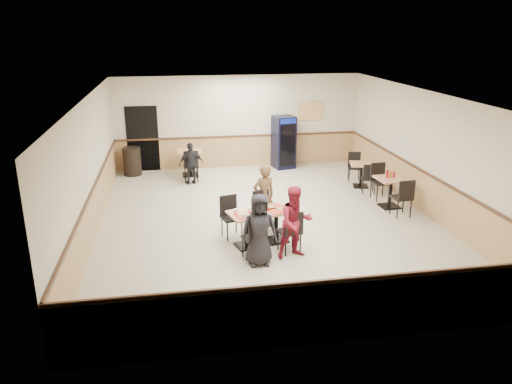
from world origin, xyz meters
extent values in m
plane|color=beige|center=(0.00, 0.00, 0.00)|extent=(10.00, 10.00, 0.00)
plane|color=silver|center=(0.00, 0.00, 3.00)|extent=(10.00, 10.00, 0.00)
plane|color=beige|center=(0.00, 5.00, 1.50)|extent=(8.00, 0.00, 8.00)
plane|color=beige|center=(0.00, -5.00, 1.50)|extent=(8.00, 0.00, 8.00)
plane|color=beige|center=(-4.00, 0.00, 1.50)|extent=(0.00, 10.00, 10.00)
plane|color=beige|center=(4.00, 0.00, 1.50)|extent=(0.00, 10.00, 10.00)
cube|color=tan|center=(0.00, 4.99, 0.50)|extent=(7.98, 0.03, 1.00)
cube|color=tan|center=(3.98, 0.00, 0.50)|extent=(0.03, 9.98, 1.00)
cube|color=#472B19|center=(0.00, 4.97, 1.03)|extent=(7.98, 0.04, 0.06)
cube|color=black|center=(-3.10, 4.98, 1.05)|extent=(1.00, 0.02, 2.10)
cube|color=orange|center=(2.40, 4.96, 1.80)|extent=(0.85, 0.02, 0.60)
cube|color=black|center=(-0.72, -1.39, 0.02)|extent=(0.55, 0.55, 0.04)
cylinder|color=black|center=(-0.72, -1.39, 0.38)|extent=(0.09, 0.09, 0.68)
cube|color=tan|center=(-0.72, -1.39, 0.73)|extent=(0.86, 0.86, 0.04)
cube|color=black|center=(-0.04, -1.22, 0.02)|extent=(0.55, 0.55, 0.04)
cylinder|color=black|center=(-0.04, -1.22, 0.38)|extent=(0.09, 0.09, 0.68)
cube|color=tan|center=(-0.04, -1.22, 0.73)|extent=(0.86, 0.86, 0.04)
imported|color=black|center=(-0.60, -2.24, 0.73)|extent=(0.71, 0.47, 1.45)
imported|color=maroon|center=(0.17, -2.04, 0.75)|extent=(0.82, 0.69, 1.50)
imported|color=brown|center=(-0.16, -0.37, 0.75)|extent=(0.63, 0.51, 1.50)
imported|color=black|center=(-1.66, 3.29, 0.62)|extent=(0.78, 0.45, 1.24)
cube|color=red|center=(-0.74, -1.52, 0.76)|extent=(0.52, 0.43, 0.02)
cube|color=red|center=(0.00, -1.36, 0.76)|extent=(0.52, 0.43, 0.02)
cube|color=red|center=(-0.12, -1.11, 0.76)|extent=(0.52, 0.43, 0.02)
cylinder|color=white|center=(-0.79, -1.53, 0.76)|extent=(0.23, 0.23, 0.01)
cube|color=tan|center=(-0.79, -1.53, 0.77)|extent=(0.31, 0.29, 0.02)
cylinder|color=white|center=(-0.43, -1.50, 0.76)|extent=(0.23, 0.23, 0.01)
cube|color=tan|center=(-0.43, -1.50, 0.77)|extent=(0.26, 0.17, 0.02)
cylinder|color=white|center=(0.08, -1.29, 0.76)|extent=(0.23, 0.23, 0.01)
cube|color=tan|center=(0.08, -1.29, 0.77)|extent=(0.29, 0.21, 0.02)
cylinder|color=white|center=(-0.13, -1.08, 0.76)|extent=(0.23, 0.23, 0.01)
cube|color=tan|center=(-0.13, -1.08, 0.77)|extent=(0.30, 0.31, 0.02)
cylinder|color=silver|center=(-0.80, -1.67, 0.80)|extent=(0.08, 0.08, 0.10)
cylinder|color=silver|center=(-0.64, -1.32, 0.80)|extent=(0.08, 0.08, 0.10)
cylinder|color=silver|center=(-0.60, -1.65, 0.80)|extent=(0.08, 0.08, 0.10)
cylinder|color=silver|center=(-0.94, -1.35, 0.80)|extent=(0.08, 0.08, 0.10)
cylinder|color=silver|center=(-0.59, -1.56, 0.80)|extent=(0.08, 0.08, 0.10)
cylinder|color=silver|center=(-0.27, -1.27, 0.81)|extent=(0.07, 0.07, 0.12)
ellipsoid|color=silver|center=(-0.36, -1.32, 0.80)|extent=(0.15, 0.15, 0.10)
cube|color=black|center=(3.30, 0.39, 0.02)|extent=(0.51, 0.51, 0.04)
cylinder|color=black|center=(3.30, 0.39, 0.40)|extent=(0.09, 0.09, 0.71)
cube|color=tan|center=(3.30, 0.39, 0.77)|extent=(0.79, 0.79, 0.04)
cube|color=black|center=(3.20, 2.17, 0.02)|extent=(0.51, 0.51, 0.04)
cylinder|color=black|center=(3.20, 2.17, 0.36)|extent=(0.08, 0.08, 0.64)
cube|color=tan|center=(3.20, 2.17, 0.68)|extent=(0.80, 0.80, 0.04)
cylinder|color=#A80C10|center=(3.20, 0.44, 0.89)|extent=(0.06, 0.06, 0.20)
cylinder|color=#B16917|center=(3.29, 0.44, 0.87)|extent=(0.06, 0.06, 0.17)
cylinder|color=#A80C10|center=(3.38, 0.44, 0.86)|extent=(0.05, 0.05, 0.14)
cube|color=black|center=(-1.66, 4.20, 0.02)|extent=(0.49, 0.49, 0.04)
cylinder|color=black|center=(-1.66, 4.20, 0.41)|extent=(0.10, 0.10, 0.73)
cube|color=tan|center=(-1.66, 4.20, 0.78)|extent=(0.75, 0.75, 0.04)
cube|color=black|center=(1.43, 4.60, 0.86)|extent=(0.76, 0.75, 1.71)
cube|color=black|center=(1.50, 4.28, 0.81)|extent=(0.52, 0.13, 1.35)
cube|color=navy|center=(1.50, 4.27, 1.60)|extent=(0.53, 0.13, 0.16)
cylinder|color=black|center=(-3.45, 4.55, 0.44)|extent=(0.56, 0.56, 0.88)
camera|label=1|loc=(-2.18, -11.04, 4.48)|focal=35.00mm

